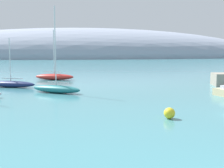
{
  "coord_description": "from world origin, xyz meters",
  "views": [
    {
      "loc": [
        -6.72,
        -8.07,
        5.37
      ],
      "look_at": [
        -2.02,
        23.66,
        1.63
      ],
      "focal_mm": 47.02,
      "sensor_mm": 36.0,
      "label": 1
    }
  ],
  "objects": [
    {
      "name": "mooring_buoy_yellow",
      "position": [
        1.04,
        13.55,
        0.44
      ],
      "size": [
        0.88,
        0.88,
        0.88
      ],
      "primitive_type": "sphere",
      "color": "yellow",
      "rests_on": "water"
    },
    {
      "name": "sailboat_teal_end_of_line",
      "position": [
        -8.32,
        29.0,
        0.57
      ],
      "size": [
        6.69,
        5.14,
        10.71
      ],
      "rotation": [
        0.0,
        0.0,
        2.57
      ],
      "color": "#1E6B70",
      "rests_on": "water"
    },
    {
      "name": "distant_ridge",
      "position": [
        4.45,
        197.64,
        0.0
      ],
      "size": [
        267.1,
        84.33,
        40.54
      ],
      "primitive_type": "ellipsoid",
      "color": "#8E99AD",
      "rests_on": "ground"
    },
    {
      "name": "sailboat_red_outer_mooring",
      "position": [
        -9.28,
        45.39,
        0.61
      ],
      "size": [
        7.39,
        4.18,
        8.92
      ],
      "rotation": [
        0.0,
        0.0,
        5.96
      ],
      "color": "red",
      "rests_on": "water"
    },
    {
      "name": "sailboat_navy_mid_mooring",
      "position": [
        -15.02,
        35.6,
        0.5
      ],
      "size": [
        7.58,
        4.26,
        7.02
      ],
      "rotation": [
        0.0,
        0.0,
        2.77
      ],
      "color": "navy",
      "rests_on": "water"
    }
  ]
}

